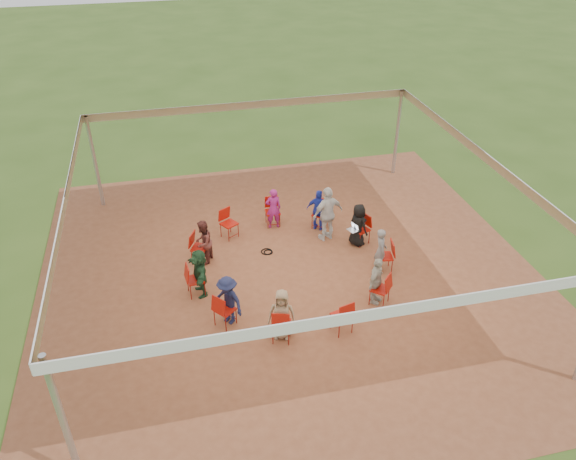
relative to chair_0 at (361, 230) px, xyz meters
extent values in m
plane|color=#345019|center=(-2.32, -0.98, -0.45)|extent=(80.00, 80.00, 0.00)
plane|color=brown|center=(-2.32, -0.98, -0.44)|extent=(13.00, 13.00, 0.00)
cylinder|color=#B2B2B7|center=(-7.32, -5.98, 1.05)|extent=(0.12, 0.12, 3.00)
cylinder|color=#B2B2B7|center=(-7.32, 4.02, 1.05)|extent=(0.12, 0.12, 3.00)
cylinder|color=#B2B2B7|center=(2.68, 4.02, 1.05)|extent=(0.12, 0.12, 3.00)
plane|color=white|center=(-2.32, -0.98, 2.55)|extent=(10.30, 10.30, 0.00)
cube|color=white|center=(-2.32, -6.13, 2.43)|extent=(10.30, 0.03, 0.24)
cube|color=white|center=(-2.32, 4.17, 2.43)|extent=(10.30, 0.03, 0.24)
cube|color=white|center=(-7.47, -0.98, 2.43)|extent=(0.03, 10.30, 0.24)
cube|color=white|center=(2.83, -0.98, 2.43)|extent=(0.03, 10.30, 0.24)
imported|color=black|center=(-0.11, -0.05, 0.20)|extent=(0.57, 0.72, 1.29)
imported|color=#2233AF|center=(-0.97, 1.00, 0.20)|extent=(0.84, 0.75, 1.29)
imported|color=#961E73|center=(-2.25, 1.42, 0.20)|extent=(0.48, 0.32, 1.29)
imported|color=brown|center=(-4.47, 0.08, 0.20)|extent=(0.60, 0.72, 1.29)
imported|color=#204629|center=(-4.70, -1.26, 0.20)|extent=(0.58, 1.24, 1.29)
imported|color=#191E40|center=(-4.18, -2.50, 0.20)|extent=(0.85, 0.91, 1.29)
imported|color=#977D5D|center=(-3.06, -3.26, 0.20)|extent=(0.71, 0.53, 1.29)
imported|color=beige|center=(-0.55, -2.60, 0.20)|extent=(0.80, 0.82, 1.29)
imported|color=slate|center=(0.04, -1.39, 0.20)|extent=(0.38, 0.52, 1.29)
imported|color=silver|center=(-0.87, 0.43, 0.40)|extent=(1.09, 0.77, 1.68)
torus|color=black|center=(-2.73, 0.15, -0.43)|extent=(0.39, 0.39, 0.03)
torus|color=black|center=(-2.69, 0.11, -0.43)|extent=(0.32, 0.32, 0.03)
cube|color=#B7B7BC|center=(-0.31, -0.13, 0.10)|extent=(0.30, 0.35, 0.01)
cube|color=#B7B7BC|center=(-0.22, -0.09, 0.20)|extent=(0.17, 0.29, 0.19)
cube|color=#CCE0FF|center=(-0.23, -0.10, 0.20)|extent=(0.14, 0.25, 0.16)
camera|label=1|loc=(-5.16, -12.68, 8.57)|focal=35.00mm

